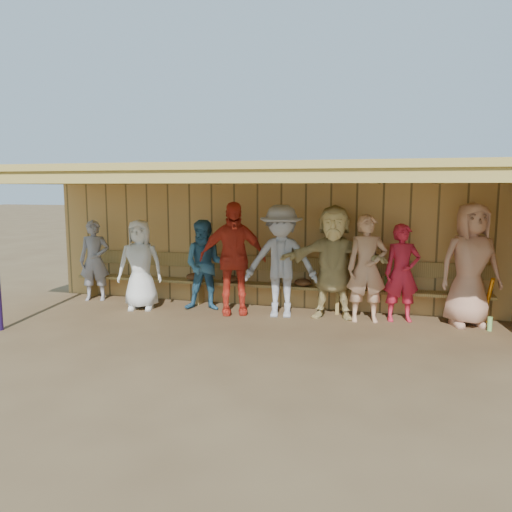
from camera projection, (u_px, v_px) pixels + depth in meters
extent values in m
plane|color=brown|center=(250.00, 323.00, 8.06)|extent=(90.00, 90.00, 0.00)
imported|color=gray|center=(95.00, 260.00, 9.61)|extent=(0.66, 0.53, 1.55)
imported|color=white|center=(140.00, 265.00, 8.90)|extent=(0.90, 0.71, 1.61)
imported|color=teal|center=(206.00, 265.00, 8.84)|extent=(0.90, 0.77, 1.61)
imported|color=red|center=(233.00, 258.00, 8.56)|extent=(1.23, 0.86, 1.94)
imported|color=#9C9EA5|center=(281.00, 261.00, 8.36)|extent=(1.31, 0.86, 1.89)
imported|color=#D4BC77|center=(333.00, 262.00, 8.28)|extent=(1.77, 0.62, 1.89)
imported|color=red|center=(402.00, 273.00, 8.09)|extent=(0.66, 0.51, 1.60)
imported|color=tan|center=(470.00, 265.00, 7.81)|extent=(1.09, 0.87, 1.95)
imported|color=tan|center=(367.00, 269.00, 8.05)|extent=(0.71, 0.54, 1.75)
cube|color=tan|center=(270.00, 241.00, 9.18)|extent=(8.60, 0.20, 2.40)
cube|color=tan|center=(250.00, 170.00, 7.72)|extent=(8.80, 3.20, 0.10)
cube|color=tan|center=(217.00, 176.00, 6.30)|extent=(8.80, 0.10, 0.18)
cube|color=tan|center=(42.00, 180.00, 8.74)|extent=(0.08, 3.00, 0.16)
cube|color=tan|center=(90.00, 179.00, 8.49)|extent=(0.08, 3.00, 0.16)
cube|color=tan|center=(140.00, 179.00, 8.24)|extent=(0.08, 3.00, 0.16)
cube|color=tan|center=(193.00, 179.00, 7.99)|extent=(0.08, 3.00, 0.16)
cube|color=tan|center=(250.00, 179.00, 7.74)|extent=(0.08, 3.00, 0.16)
cube|color=tan|center=(311.00, 178.00, 7.49)|extent=(0.08, 3.00, 0.16)
cube|color=tan|center=(376.00, 178.00, 7.24)|extent=(0.08, 3.00, 0.16)
cube|color=tan|center=(445.00, 178.00, 6.98)|extent=(0.08, 3.00, 0.16)
cube|color=#A48646|center=(266.00, 285.00, 9.01)|extent=(7.60, 0.32, 0.05)
cube|color=#A48646|center=(269.00, 263.00, 9.11)|extent=(7.60, 0.04, 0.26)
cube|color=#A48646|center=(93.00, 287.00, 9.99)|extent=(0.06, 0.29, 0.40)
cube|color=#A48646|center=(200.00, 293.00, 9.38)|extent=(0.06, 0.29, 0.40)
cube|color=#A48646|center=(338.00, 302.00, 8.70)|extent=(0.06, 0.29, 0.40)
cube|color=#A48646|center=(481.00, 310.00, 8.09)|extent=(0.06, 0.29, 0.40)
cylinder|color=orange|center=(488.00, 301.00, 7.86)|extent=(0.13, 0.41, 0.80)
sphere|color=gold|center=(486.00, 323.00, 7.91)|extent=(0.08, 0.08, 0.08)
ellipsoid|color=#593319|center=(194.00, 277.00, 9.32)|extent=(0.30, 0.24, 0.14)
ellipsoid|color=#593319|center=(230.00, 279.00, 9.13)|extent=(0.30, 0.24, 0.14)
ellipsoid|color=#593319|center=(303.00, 282.00, 8.77)|extent=(0.30, 0.24, 0.14)
cylinder|color=#88BF5F|center=(386.00, 283.00, 8.48)|extent=(0.07, 0.07, 0.22)
cylinder|color=orange|center=(355.00, 282.00, 8.62)|extent=(0.07, 0.07, 0.22)
cylinder|color=#7FC160|center=(490.00, 324.00, 7.61)|extent=(0.07, 0.07, 0.22)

